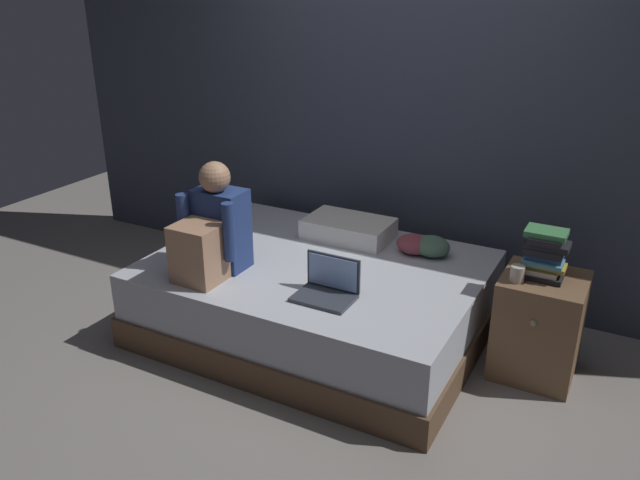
# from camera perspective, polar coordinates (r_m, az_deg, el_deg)

# --- Properties ---
(ground_plane) EXTENTS (8.00, 8.00, 0.00)m
(ground_plane) POSITION_cam_1_polar(r_m,az_deg,el_deg) (3.80, 0.21, -10.86)
(ground_plane) COLOR gray
(wall_back) EXTENTS (5.60, 0.10, 2.70)m
(wall_back) POSITION_cam_1_polar(r_m,az_deg,el_deg) (4.33, 7.89, 12.51)
(wall_back) COLOR #383D4C
(wall_back) RESTS_ON ground_plane
(bed) EXTENTS (2.00, 1.50, 0.48)m
(bed) POSITION_cam_1_polar(r_m,az_deg,el_deg) (3.99, -0.30, -5.18)
(bed) COLOR brown
(bed) RESTS_ON ground_plane
(nightstand) EXTENTS (0.44, 0.46, 0.59)m
(nightstand) POSITION_cam_1_polar(r_m,az_deg,el_deg) (3.77, 18.95, -7.26)
(nightstand) COLOR brown
(nightstand) RESTS_ON ground_plane
(person_sitting) EXTENTS (0.39, 0.44, 0.66)m
(person_sitting) POSITION_cam_1_polar(r_m,az_deg,el_deg) (3.72, -9.65, 0.69)
(person_sitting) COLOR navy
(person_sitting) RESTS_ON bed
(laptop) EXTENTS (0.32, 0.23, 0.22)m
(laptop) POSITION_cam_1_polar(r_m,az_deg,el_deg) (3.46, 0.69, -4.26)
(laptop) COLOR #333842
(laptop) RESTS_ON bed
(pillow) EXTENTS (0.56, 0.36, 0.13)m
(pillow) POSITION_cam_1_polar(r_m,az_deg,el_deg) (4.23, 2.57, 1.03)
(pillow) COLOR silver
(pillow) RESTS_ON bed
(book_stack) EXTENTS (0.23, 0.17, 0.27)m
(book_stack) POSITION_cam_1_polar(r_m,az_deg,el_deg) (3.58, 19.44, -1.22)
(book_stack) COLOR black
(book_stack) RESTS_ON nightstand
(mug) EXTENTS (0.08, 0.08, 0.09)m
(mug) POSITION_cam_1_polar(r_m,az_deg,el_deg) (3.53, 17.23, -2.91)
(mug) COLOR #BCB2A3
(mug) RESTS_ON nightstand
(clothes_pile) EXTENTS (0.34, 0.21, 0.13)m
(clothes_pile) POSITION_cam_1_polar(r_m,az_deg,el_deg) (4.03, 9.12, -0.45)
(clothes_pile) COLOR #4C6B56
(clothes_pile) RESTS_ON bed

